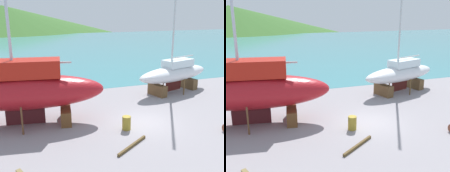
% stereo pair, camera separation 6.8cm
% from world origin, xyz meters
% --- Properties ---
extents(ground_plane, '(48.03, 48.03, 0.00)m').
position_xyz_m(ground_plane, '(0.00, -3.05, 0.00)').
color(ground_plane, gray).
extents(sea_water, '(166.30, 69.20, 0.01)m').
position_xyz_m(sea_water, '(0.00, 43.55, 0.00)').
color(sea_water, teal).
rests_on(sea_water, ground).
extents(headland_hill, '(158.03, 158.03, 19.65)m').
position_xyz_m(headland_hill, '(-12.77, 108.71, 0.00)').
color(headland_hill, '#346026').
rests_on(headland_hill, ground).
extents(sailboat_small_center, '(11.24, 4.61, 15.83)m').
position_xyz_m(sailboat_small_center, '(-7.79, 2.48, 2.41)').
color(sailboat_small_center, brown).
rests_on(sailboat_small_center, ground).
extents(sailboat_large_starboard, '(8.89, 4.65, 14.66)m').
position_xyz_m(sailboat_large_starboard, '(6.01, 5.85, 1.84)').
color(sailboat_large_starboard, brown).
rests_on(sailboat_large_starboard, ground).
extents(barrel_by_slipway, '(0.57, 0.57, 0.92)m').
position_xyz_m(barrel_by_slipway, '(-1.61, -0.63, 0.46)').
color(barrel_by_slipway, olive).
rests_on(barrel_by_slipway, ground).
extents(timber_short_skew, '(2.40, 1.67, 0.16)m').
position_xyz_m(timber_short_skew, '(-2.19, -2.92, 0.08)').
color(timber_short_skew, brown).
rests_on(timber_short_skew, ground).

